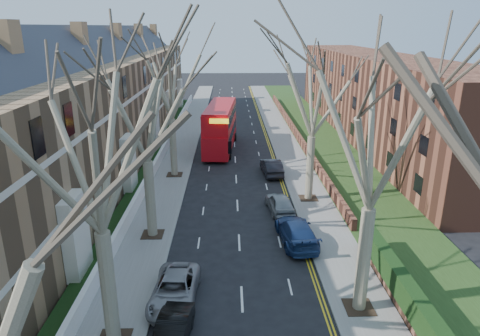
{
  "coord_description": "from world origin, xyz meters",
  "views": [
    {
      "loc": [
        -0.55,
        -9.55,
        13.2
      ],
      "look_at": [
        0.22,
        21.91,
        2.75
      ],
      "focal_mm": 32.0,
      "sensor_mm": 36.0,
      "label": 1
    }
  ],
  "objects": [
    {
      "name": "car_right_near",
      "position": [
        3.66,
        14.95,
        0.75
      ],
      "size": [
        2.54,
        5.32,
        1.5
      ],
      "primitive_type": "imported",
      "rotation": [
        0.0,
        0.0,
        3.23
      ],
      "color": "navy",
      "rests_on": "ground"
    },
    {
      "name": "tree_right_far",
      "position": [
        5.7,
        22.0,
        9.24
      ],
      "size": [
        10.15,
        10.15,
        14.22
      ],
      "color": "#766D54",
      "rests_on": "ground"
    },
    {
      "name": "pavement_right",
      "position": [
        6.0,
        39.0,
        0.06
      ],
      "size": [
        3.0,
        102.0,
        0.12
      ],
      "primitive_type": "cube",
      "color": "slate",
      "rests_on": "ground"
    },
    {
      "name": "tree_right_mid",
      "position": [
        5.7,
        8.0,
        9.56
      ],
      "size": [
        10.5,
        10.5,
        14.71
      ],
      "color": "#766D54",
      "rests_on": "ground"
    },
    {
      "name": "car_right_mid",
      "position": [
        3.14,
        19.76,
        0.7
      ],
      "size": [
        2.12,
        4.26,
        1.4
      ],
      "primitive_type": "imported",
      "rotation": [
        0.0,
        0.0,
        3.26
      ],
      "color": "gray",
      "rests_on": "ground"
    },
    {
      "name": "tree_left_far",
      "position": [
        -5.7,
        16.0,
        9.24
      ],
      "size": [
        10.15,
        10.15,
        14.22
      ],
      "color": "#766D54",
      "rests_on": "ground"
    },
    {
      "name": "tree_left_mid",
      "position": [
        -5.7,
        6.0,
        9.56
      ],
      "size": [
        10.5,
        10.5,
        14.71
      ],
      "color": "#766D54",
      "rests_on": "ground"
    },
    {
      "name": "car_left_mid",
      "position": [
        -3.11,
        5.71,
        0.64
      ],
      "size": [
        1.72,
        3.99,
        1.28
      ],
      "primitive_type": "imported",
      "rotation": [
        0.0,
        0.0,
        -0.1
      ],
      "color": "black",
      "rests_on": "ground"
    },
    {
      "name": "pavement_left",
      "position": [
        -6.0,
        39.0,
        0.06
      ],
      "size": [
        3.0,
        102.0,
        0.12
      ],
      "primitive_type": "cube",
      "color": "slate",
      "rests_on": "ground"
    },
    {
      "name": "double_decker_bus",
      "position": [
        -1.59,
        36.98,
        2.43
      ],
      "size": [
        3.69,
        12.01,
        4.91
      ],
      "rotation": [
        0.0,
        0.0,
        3.06
      ],
      "color": "#B50C14",
      "rests_on": "ground"
    },
    {
      "name": "flats_right",
      "position": [
        17.46,
        43.0,
        4.98
      ],
      "size": [
        13.97,
        54.0,
        10.0
      ],
      "color": "brown",
      "rests_on": "ground"
    },
    {
      "name": "front_wall_left",
      "position": [
        -7.65,
        31.0,
        0.62
      ],
      "size": [
        0.3,
        78.0,
        1.0
      ],
      "color": "white",
      "rests_on": "ground"
    },
    {
      "name": "tree_left_dist",
      "position": [
        -5.7,
        28.0,
        9.56
      ],
      "size": [
        10.5,
        10.5,
        14.71
      ],
      "color": "#766D54",
      "rests_on": "ground"
    },
    {
      "name": "car_right_far",
      "position": [
        3.33,
        28.22,
        0.74
      ],
      "size": [
        1.94,
        4.6,
        1.48
      ],
      "primitive_type": "imported",
      "rotation": [
        0.0,
        0.0,
        3.23
      ],
      "color": "black",
      "rests_on": "ground"
    },
    {
      "name": "grass_verge_right",
      "position": [
        10.5,
        39.0,
        0.15
      ],
      "size": [
        6.0,
        102.0,
        0.06
      ],
      "color": "#233B15",
      "rests_on": "ground"
    },
    {
      "name": "terrace_left",
      "position": [
        -13.65,
        31.0,
        5.53
      ],
      "size": [
        9.7,
        78.0,
        13.6
      ],
      "color": "olive",
      "rests_on": "ground"
    },
    {
      "name": "car_left_far",
      "position": [
        -3.38,
        8.89,
        0.66
      ],
      "size": [
        2.42,
        4.84,
        1.32
      ],
      "primitive_type": "imported",
      "rotation": [
        0.0,
        0.0,
        -0.05
      ],
      "color": "gray",
      "rests_on": "ground"
    }
  ]
}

